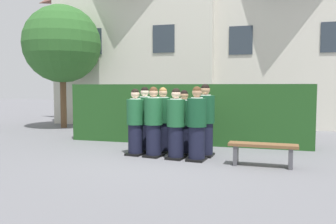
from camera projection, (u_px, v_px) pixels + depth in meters
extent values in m
plane|color=slate|center=(165.00, 157.00, 8.09)|extent=(60.00, 60.00, 0.00)
cylinder|color=black|center=(135.00, 140.00, 8.38)|extent=(0.35, 0.35, 0.74)
cube|color=black|center=(136.00, 154.00, 8.41)|extent=(0.43, 0.50, 0.05)
cylinder|color=#1E5B33|center=(135.00, 112.00, 8.33)|extent=(0.42, 0.42, 0.61)
cylinder|color=white|center=(135.00, 99.00, 8.31)|extent=(0.26, 0.26, 0.03)
cube|color=navy|center=(139.00, 106.00, 8.51)|extent=(0.04, 0.02, 0.27)
sphere|color=beige|center=(135.00, 94.00, 8.30)|extent=(0.21, 0.21, 0.21)
sphere|color=black|center=(135.00, 93.00, 8.30)|extent=(0.19, 0.19, 0.19)
cylinder|color=black|center=(154.00, 141.00, 8.17)|extent=(0.36, 0.36, 0.76)
cube|color=black|center=(154.00, 155.00, 8.20)|extent=(0.45, 0.52, 0.05)
cylinder|color=#1E5B33|center=(154.00, 111.00, 8.12)|extent=(0.43, 0.43, 0.63)
cylinder|color=white|center=(154.00, 98.00, 8.09)|extent=(0.27, 0.27, 0.03)
cube|color=#236038|center=(157.00, 106.00, 8.30)|extent=(0.04, 0.02, 0.28)
sphere|color=tan|center=(154.00, 93.00, 8.09)|extent=(0.22, 0.22, 0.22)
sphere|color=#472D19|center=(154.00, 91.00, 8.08)|extent=(0.20, 0.20, 0.20)
cube|color=white|center=(159.00, 114.00, 8.38)|extent=(0.15, 0.03, 0.20)
cylinder|color=black|center=(176.00, 143.00, 7.92)|extent=(0.36, 0.36, 0.75)
cube|color=black|center=(176.00, 158.00, 7.95)|extent=(0.44, 0.51, 0.05)
cylinder|color=#1E5B33|center=(176.00, 113.00, 7.87)|extent=(0.42, 0.42, 0.62)
cylinder|color=white|center=(176.00, 99.00, 7.85)|extent=(0.26, 0.26, 0.03)
cube|color=#236038|center=(179.00, 107.00, 8.05)|extent=(0.04, 0.02, 0.27)
sphere|color=beige|center=(176.00, 94.00, 7.84)|extent=(0.21, 0.21, 0.21)
sphere|color=black|center=(176.00, 92.00, 7.84)|extent=(0.19, 0.19, 0.19)
cube|color=white|center=(180.00, 116.00, 8.13)|extent=(0.15, 0.03, 0.20)
cylinder|color=black|center=(197.00, 144.00, 7.74)|extent=(0.37, 0.37, 0.77)
cube|color=black|center=(197.00, 159.00, 7.76)|extent=(0.43, 0.51, 0.05)
cylinder|color=#144728|center=(197.00, 112.00, 7.68)|extent=(0.43, 0.43, 0.63)
cylinder|color=white|center=(197.00, 98.00, 7.66)|extent=(0.27, 0.27, 0.03)
cube|color=#236038|center=(199.00, 106.00, 7.87)|extent=(0.04, 0.02, 0.28)
sphere|color=tan|center=(197.00, 93.00, 7.65)|extent=(0.22, 0.22, 0.22)
sphere|color=#472D19|center=(197.00, 91.00, 7.65)|extent=(0.20, 0.20, 0.20)
cylinder|color=black|center=(145.00, 136.00, 8.89)|extent=(0.36, 0.36, 0.76)
cube|color=black|center=(145.00, 150.00, 8.92)|extent=(0.42, 0.50, 0.05)
cylinder|color=#19512D|center=(145.00, 109.00, 8.84)|extent=(0.43, 0.43, 0.63)
cylinder|color=white|center=(145.00, 97.00, 8.82)|extent=(0.27, 0.27, 0.03)
cube|color=gold|center=(148.00, 104.00, 9.02)|extent=(0.04, 0.01, 0.28)
sphere|color=beige|center=(145.00, 92.00, 8.81)|extent=(0.22, 0.22, 0.22)
sphere|color=black|center=(145.00, 91.00, 8.81)|extent=(0.20, 0.20, 0.20)
cube|color=white|center=(149.00, 112.00, 9.10)|extent=(0.15, 0.02, 0.20)
cylinder|color=black|center=(163.00, 137.00, 8.71)|extent=(0.36, 0.36, 0.76)
cube|color=black|center=(163.00, 151.00, 8.74)|extent=(0.46, 0.53, 0.05)
cylinder|color=#19512D|center=(163.00, 110.00, 8.66)|extent=(0.43, 0.43, 0.62)
cylinder|color=white|center=(163.00, 98.00, 8.64)|extent=(0.26, 0.26, 0.03)
cube|color=navy|center=(167.00, 105.00, 8.83)|extent=(0.04, 0.02, 0.27)
sphere|color=tan|center=(163.00, 93.00, 8.63)|extent=(0.21, 0.21, 0.21)
sphere|color=olive|center=(163.00, 91.00, 8.62)|extent=(0.20, 0.20, 0.20)
cube|color=white|center=(168.00, 113.00, 8.91)|extent=(0.15, 0.04, 0.20)
cylinder|color=black|center=(184.00, 139.00, 8.47)|extent=(0.35, 0.35, 0.73)
cube|color=black|center=(184.00, 153.00, 8.50)|extent=(0.43, 0.50, 0.05)
cylinder|color=#144728|center=(184.00, 113.00, 8.42)|extent=(0.41, 0.41, 0.60)
cylinder|color=white|center=(184.00, 100.00, 8.40)|extent=(0.25, 0.25, 0.03)
cube|color=gold|center=(187.00, 107.00, 8.59)|extent=(0.04, 0.02, 0.26)
sphere|color=tan|center=(184.00, 95.00, 8.39)|extent=(0.21, 0.21, 0.21)
sphere|color=black|center=(184.00, 94.00, 8.39)|extent=(0.19, 0.19, 0.19)
cylinder|color=black|center=(205.00, 140.00, 8.23)|extent=(0.38, 0.38, 0.79)
cube|color=black|center=(205.00, 155.00, 8.26)|extent=(0.43, 0.52, 0.05)
cylinder|color=#144728|center=(205.00, 109.00, 8.17)|extent=(0.45, 0.45, 0.65)
cylinder|color=white|center=(205.00, 95.00, 8.15)|extent=(0.28, 0.28, 0.03)
cube|color=gold|center=(207.00, 103.00, 8.36)|extent=(0.04, 0.01, 0.29)
sphere|color=tan|center=(205.00, 90.00, 8.14)|extent=(0.22, 0.22, 0.22)
sphere|color=black|center=(205.00, 88.00, 8.14)|extent=(0.21, 0.21, 0.21)
cube|color=white|center=(208.00, 113.00, 8.45)|extent=(0.15, 0.02, 0.20)
cube|color=#214C1E|center=(185.00, 114.00, 10.05)|extent=(7.00, 0.70, 1.73)
cube|color=beige|center=(140.00, 60.00, 15.72)|extent=(7.08, 3.03, 5.75)
cube|color=#2D3842|center=(92.00, 42.00, 14.63)|extent=(0.90, 0.04, 1.10)
cube|color=#2D3842|center=(164.00, 39.00, 13.76)|extent=(0.90, 0.04, 1.10)
cube|color=beige|center=(283.00, 61.00, 15.05)|extent=(7.38, 4.24, 5.57)
cube|color=#2D3842|center=(241.00, 40.00, 13.41)|extent=(0.90, 0.04, 1.10)
cube|color=#2D3842|center=(334.00, 37.00, 12.50)|extent=(0.90, 0.04, 1.10)
cylinder|color=brown|center=(63.00, 104.00, 13.85)|extent=(0.24, 0.24, 1.91)
sphere|color=#2D6028|center=(62.00, 44.00, 13.67)|extent=(3.06, 3.06, 3.06)
cube|color=brown|center=(263.00, 145.00, 7.15)|extent=(1.41, 0.41, 0.06)
cube|color=#4C4C51|center=(236.00, 155.00, 7.34)|extent=(0.09, 0.32, 0.42)
cube|color=#4C4C51|center=(291.00, 158.00, 6.99)|extent=(0.09, 0.32, 0.42)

